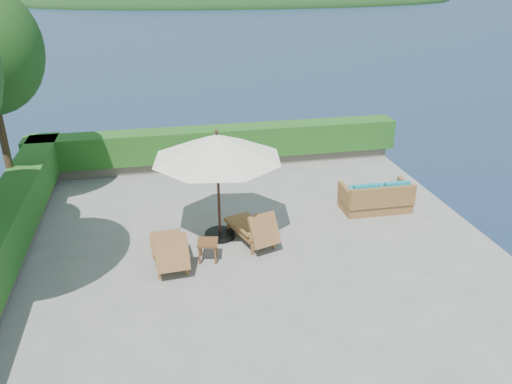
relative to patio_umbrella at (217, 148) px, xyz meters
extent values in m
plane|color=gray|center=(0.66, -0.65, -2.39)|extent=(12.00, 12.00, 0.00)
cube|color=#5D544A|center=(0.66, -0.65, -3.95)|extent=(12.00, 12.00, 3.00)
plane|color=#172B47|center=(0.66, -0.65, -5.40)|extent=(600.00, 600.00, 0.00)
ellipsoid|color=black|center=(25.66, 139.35, -5.40)|extent=(126.00, 57.60, 12.60)
cube|color=#696054|center=(0.66, 4.95, -2.22)|extent=(12.00, 0.60, 0.36)
cube|color=#696054|center=(-4.94, -0.65, -2.22)|extent=(0.60, 12.00, 0.36)
cube|color=#174E16|center=(0.66, 4.95, -1.55)|extent=(12.40, 0.90, 1.00)
cylinder|color=#45301A|center=(-5.34, 2.55, -0.06)|extent=(0.20, 0.20, 4.68)
cylinder|color=black|center=(0.00, 0.00, -2.34)|extent=(0.93, 0.93, 0.12)
cylinder|color=#361E13|center=(0.00, 0.00, -1.03)|extent=(0.09, 0.09, 2.73)
cone|color=silver|center=(0.00, 0.00, 0.03)|extent=(3.86, 3.86, 0.60)
sphere|color=#361E13|center=(0.00, 0.00, 0.39)|extent=(0.12, 0.12, 0.10)
cube|color=brown|center=(-1.56, -1.58, -2.25)|extent=(0.07, 0.07, 0.29)
cube|color=brown|center=(-0.95, -1.53, -2.25)|extent=(0.07, 0.07, 0.29)
cube|color=brown|center=(-1.66, -0.26, -2.25)|extent=(0.07, 0.07, 0.29)
cube|color=brown|center=(-1.05, -0.22, -2.25)|extent=(0.07, 0.07, 0.29)
cube|color=brown|center=(-1.31, -0.79, -2.07)|extent=(0.83, 1.48, 0.10)
cube|color=brown|center=(-1.25, -1.61, -1.76)|extent=(0.76, 0.52, 0.77)
cube|color=brown|center=(-1.67, -1.04, -1.90)|extent=(0.14, 0.94, 0.06)
cube|color=brown|center=(-0.92, -0.98, -1.90)|extent=(0.14, 0.94, 0.06)
cube|color=brown|center=(0.64, -1.01, -2.26)|extent=(0.08, 0.08, 0.28)
cube|color=brown|center=(1.21, -0.83, -2.26)|extent=(0.08, 0.08, 0.28)
cube|color=brown|center=(0.25, 0.20, -2.26)|extent=(0.08, 0.08, 0.28)
cube|color=brown|center=(0.81, 0.38, -2.26)|extent=(0.08, 0.08, 0.28)
cube|color=brown|center=(0.69, -0.21, -2.08)|extent=(1.09, 1.53, 0.10)
cube|color=brown|center=(0.94, -0.97, -1.78)|extent=(0.80, 0.64, 0.74)
cube|color=brown|center=(0.42, -0.53, -1.92)|extent=(0.34, 0.88, 0.05)
cube|color=brown|center=(1.10, -0.30, -1.92)|extent=(0.34, 0.88, 0.05)
cube|color=brown|center=(-0.63, -1.17, -2.18)|extent=(0.05, 0.05, 0.44)
cube|color=brown|center=(-0.27, -1.24, -2.18)|extent=(0.05, 0.05, 0.44)
cube|color=brown|center=(-0.56, -0.82, -2.18)|extent=(0.05, 0.05, 0.44)
cube|color=brown|center=(-0.21, -0.88, -2.18)|extent=(0.05, 0.05, 0.44)
cube|color=brown|center=(-0.42, -1.03, -1.93)|extent=(0.54, 0.54, 0.05)
cube|color=brown|center=(4.50, 0.70, -2.19)|extent=(1.89, 0.96, 0.42)
cube|color=brown|center=(4.50, 0.26, -1.82)|extent=(1.88, 0.17, 0.57)
cube|color=brown|center=(3.60, 0.71, -1.88)|extent=(0.13, 0.94, 0.47)
cube|color=brown|center=(5.40, 0.69, -1.88)|extent=(0.13, 0.94, 0.47)
cube|color=#137D8E|center=(4.06, 0.75, -1.89)|extent=(0.82, 0.76, 0.19)
cube|color=#137D8E|center=(4.94, 0.74, -1.89)|extent=(0.82, 0.76, 0.19)
cube|color=#137D8E|center=(4.06, 0.37, -1.65)|extent=(0.73, 0.15, 0.38)
cube|color=#137D8E|center=(4.93, 0.36, -1.65)|extent=(0.73, 0.15, 0.38)
camera|label=1|loc=(-1.33, -11.05, 3.88)|focal=35.00mm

